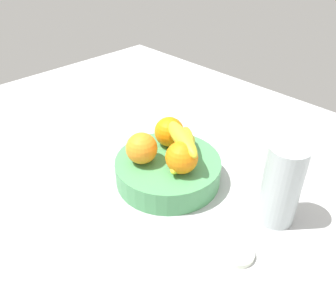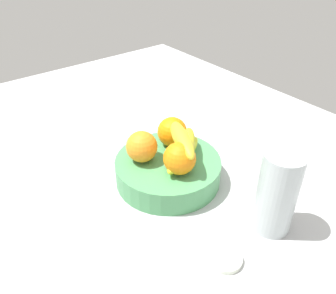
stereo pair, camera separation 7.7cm
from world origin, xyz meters
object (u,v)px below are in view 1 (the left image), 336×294
(banana_bunch, at_px, (184,146))
(jar_lid, at_px, (237,253))
(orange_front_right, at_px, (182,158))
(orange_front_left, at_px, (142,148))
(orange_center, at_px, (169,132))
(fruit_bowl, at_px, (168,170))
(thermos_tumbler, at_px, (281,185))

(banana_bunch, bearing_deg, jar_lid, -21.59)
(jar_lid, bearing_deg, orange_front_right, 164.54)
(orange_front_left, distance_m, orange_center, 0.10)
(fruit_bowl, bearing_deg, orange_center, 133.26)
(orange_front_left, distance_m, orange_front_right, 0.11)
(banana_bunch, distance_m, thermos_tumbler, 0.25)
(orange_center, height_order, jar_lid, orange_center)
(banana_bunch, bearing_deg, fruit_bowl, -130.12)
(orange_front_left, distance_m, thermos_tumbler, 0.34)
(fruit_bowl, relative_size, banana_bunch, 1.58)
(fruit_bowl, height_order, jar_lid, fruit_bowl)
(banana_bunch, xyz_separation_m, jar_lid, (0.25, -0.10, -0.10))
(orange_front_right, height_order, thermos_tumbler, thermos_tumbler)
(fruit_bowl, distance_m, thermos_tumbler, 0.29)
(orange_center, height_order, banana_bunch, banana_bunch)
(orange_front_right, height_order, orange_center, same)
(orange_front_left, height_order, orange_center, same)
(fruit_bowl, distance_m, orange_front_left, 0.10)
(orange_center, bearing_deg, banana_bunch, -17.15)
(orange_center, xyz_separation_m, jar_lid, (0.33, -0.12, -0.10))
(fruit_bowl, xyz_separation_m, jar_lid, (0.27, -0.07, -0.03))
(fruit_bowl, relative_size, jar_lid, 3.91)
(fruit_bowl, height_order, banana_bunch, banana_bunch)
(orange_front_right, xyz_separation_m, orange_center, (-0.10, 0.06, 0.00))
(jar_lid, bearing_deg, orange_center, 159.42)
(fruit_bowl, bearing_deg, orange_front_right, -8.01)
(thermos_tumbler, bearing_deg, fruit_bowl, -163.37)
(orange_front_right, bearing_deg, thermos_tumbler, 22.29)
(orange_front_left, height_order, banana_bunch, banana_bunch)
(orange_front_right, bearing_deg, jar_lid, -15.46)
(fruit_bowl, distance_m, orange_front_right, 0.09)
(orange_front_right, relative_size, orange_center, 1.00)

